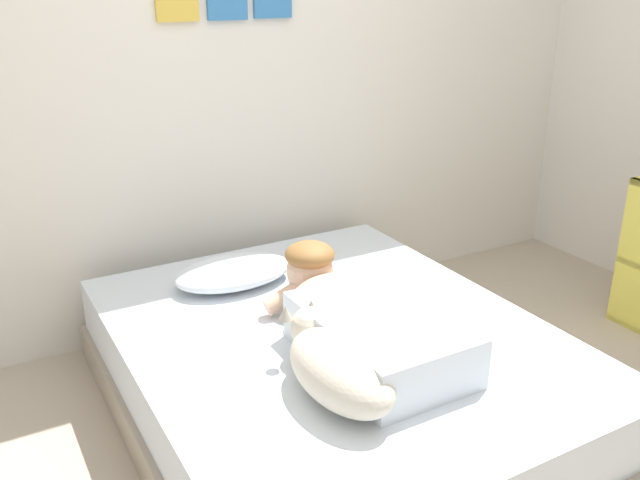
{
  "coord_description": "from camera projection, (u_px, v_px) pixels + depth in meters",
  "views": [
    {
      "loc": [
        -1.22,
        -1.44,
        1.65
      ],
      "look_at": [
        0.05,
        0.8,
        0.65
      ],
      "focal_mm": 38.17,
      "sensor_mm": 36.0,
      "label": 1
    }
  ],
  "objects": [
    {
      "name": "back_wall",
      "position": [
        225.0,
        67.0,
        3.18
      ],
      "size": [
        4.26,
        0.12,
        2.5
      ],
      "color": "silver",
      "rests_on": "ground"
    },
    {
      "name": "bed",
      "position": [
        334.0,
        376.0,
        2.65
      ],
      "size": [
        1.55,
        1.92,
        0.4
      ],
      "color": "gray",
      "rests_on": "ground"
    },
    {
      "name": "pillow",
      "position": [
        233.0,
        272.0,
        2.94
      ],
      "size": [
        0.52,
        0.32,
        0.11
      ],
      "primitive_type": "ellipsoid",
      "color": "silver",
      "rests_on": "bed"
    },
    {
      "name": "person_lying",
      "position": [
        358.0,
        317.0,
        2.44
      ],
      "size": [
        0.43,
        0.92,
        0.27
      ],
      "color": "silver",
      "rests_on": "bed"
    },
    {
      "name": "dog",
      "position": [
        337.0,
        365.0,
        2.15
      ],
      "size": [
        0.26,
        0.57,
        0.21
      ],
      "color": "beige",
      "rests_on": "bed"
    },
    {
      "name": "coffee_cup",
      "position": [
        303.0,
        271.0,
        2.99
      ],
      "size": [
        0.12,
        0.09,
        0.07
      ],
      "color": "teal",
      "rests_on": "bed"
    },
    {
      "name": "cell_phone",
      "position": [
        411.0,
        325.0,
        2.6
      ],
      "size": [
        0.07,
        0.14,
        0.01
      ],
      "primitive_type": "cube",
      "color": "black",
      "rests_on": "bed"
    }
  ]
}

